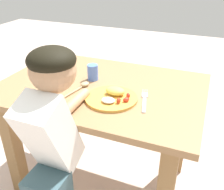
{
  "coord_description": "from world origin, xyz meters",
  "views": [
    {
      "loc": [
        0.52,
        -1.14,
        1.31
      ],
      "look_at": [
        0.11,
        -0.12,
        0.72
      ],
      "focal_mm": 40.49,
      "sensor_mm": 36.0,
      "label": 1
    }
  ],
  "objects_px": {
    "drinking_cup": "(93,72)",
    "person": "(52,151)",
    "fork": "(144,100)",
    "spoon": "(82,86)",
    "plate": "(112,97)"
  },
  "relations": [
    {
      "from": "spoon",
      "to": "person",
      "type": "xyz_separation_m",
      "value": [
        0.07,
        -0.4,
        -0.11
      ]
    },
    {
      "from": "fork",
      "to": "spoon",
      "type": "xyz_separation_m",
      "value": [
        -0.35,
        0.01,
        0.01
      ]
    },
    {
      "from": "drinking_cup",
      "to": "person",
      "type": "relative_size",
      "value": 0.09
    },
    {
      "from": "spoon",
      "to": "person",
      "type": "distance_m",
      "value": 0.42
    },
    {
      "from": "fork",
      "to": "spoon",
      "type": "distance_m",
      "value": 0.35
    },
    {
      "from": "fork",
      "to": "person",
      "type": "distance_m",
      "value": 0.49
    },
    {
      "from": "fork",
      "to": "drinking_cup",
      "type": "height_order",
      "value": "drinking_cup"
    },
    {
      "from": "plate",
      "to": "spoon",
      "type": "relative_size",
      "value": 1.21
    },
    {
      "from": "fork",
      "to": "person",
      "type": "xyz_separation_m",
      "value": [
        -0.29,
        -0.39,
        -0.1
      ]
    },
    {
      "from": "drinking_cup",
      "to": "person",
      "type": "distance_m",
      "value": 0.54
    },
    {
      "from": "fork",
      "to": "spoon",
      "type": "height_order",
      "value": "spoon"
    },
    {
      "from": "spoon",
      "to": "plate",
      "type": "bearing_deg",
      "value": -94.34
    },
    {
      "from": "plate",
      "to": "person",
      "type": "distance_m",
      "value": 0.39
    },
    {
      "from": "plate",
      "to": "person",
      "type": "relative_size",
      "value": 0.25
    },
    {
      "from": "spoon",
      "to": "person",
      "type": "relative_size",
      "value": 0.21
    }
  ]
}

